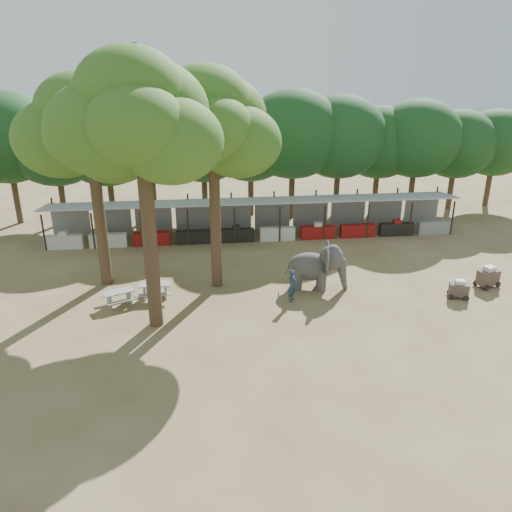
{
  "coord_description": "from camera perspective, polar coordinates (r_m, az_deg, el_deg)",
  "views": [
    {
      "loc": [
        -3.83,
        -18.78,
        11.34
      ],
      "look_at": [
        -1.0,
        5.0,
        2.0
      ],
      "focal_mm": 35.0,
      "sensor_mm": 36.0,
      "label": 1
    }
  ],
  "objects": [
    {
      "name": "handler",
      "position": [
        25.18,
        4.17,
        -3.39
      ],
      "size": [
        0.67,
        0.73,
        1.7
      ],
      "primitive_type": "imported",
      "rotation": [
        0.0,
        0.0,
        1.03
      ],
      "color": "#26384C",
      "rests_on": "ground"
    },
    {
      "name": "yard_tree_left",
      "position": [
        26.7,
        -18.73,
        13.47
      ],
      "size": [
        7.1,
        6.9,
        11.02
      ],
      "color": "#332316",
      "rests_on": "ground"
    },
    {
      "name": "vendor_stalls",
      "position": [
        34.38,
        -0.09,
        4.12
      ],
      "size": [
        28.0,
        2.99,
        2.8
      ],
      "color": "#98999F",
      "rests_on": "ground"
    },
    {
      "name": "picnic_table_near",
      "position": [
        25.79,
        -15.4,
        -4.41
      ],
      "size": [
        1.9,
        1.83,
        0.74
      ],
      "rotation": [
        0.0,
        0.0,
        0.43
      ],
      "color": "gray",
      "rests_on": "ground"
    },
    {
      "name": "elephant",
      "position": [
        26.62,
        7.01,
        -1.16
      ],
      "size": [
        3.35,
        2.46,
        2.49
      ],
      "rotation": [
        0.0,
        0.0,
        -0.26
      ],
      "color": "#3A3838",
      "rests_on": "ground"
    },
    {
      "name": "yard_tree_back",
      "position": [
        25.14,
        -5.34,
        14.83
      ],
      "size": [
        7.1,
        6.9,
        11.36
      ],
      "color": "#332316",
      "rests_on": "ground"
    },
    {
      "name": "picnic_table_far",
      "position": [
        26.09,
        -11.45,
        -3.66
      ],
      "size": [
        1.6,
        1.44,
        0.79
      ],
      "rotation": [
        0.0,
        0.0,
        0.01
      ],
      "color": "gray",
      "rests_on": "ground"
    },
    {
      "name": "cart_back",
      "position": [
        29.54,
        25.0,
        -2.16
      ],
      "size": [
        1.4,
        1.14,
        1.18
      ],
      "rotation": [
        0.0,
        0.0,
        0.33
      ],
      "color": "#3E2F28",
      "rests_on": "ground"
    },
    {
      "name": "backdrop_trees",
      "position": [
        38.42,
        -1.01,
        12.58
      ],
      "size": [
        46.46,
        5.95,
        8.33
      ],
      "color": "#332316",
      "rests_on": "ground"
    },
    {
      "name": "cart_front",
      "position": [
        27.61,
        22.18,
        -3.52
      ],
      "size": [
        1.17,
        0.95,
        0.99
      ],
      "rotation": [
        0.0,
        0.0,
        -0.32
      ],
      "color": "#3E2F28",
      "rests_on": "ground"
    },
    {
      "name": "yard_tree_center",
      "position": [
        21.21,
        -13.45,
        14.98
      ],
      "size": [
        7.1,
        6.9,
        12.04
      ],
      "color": "#332316",
      "rests_on": "ground"
    },
    {
      "name": "ground",
      "position": [
        22.27,
        4.13,
        -9.37
      ],
      "size": [
        100.0,
        100.0,
        0.0
      ],
      "primitive_type": "plane",
      "color": "brown",
      "rests_on": "ground"
    }
  ]
}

